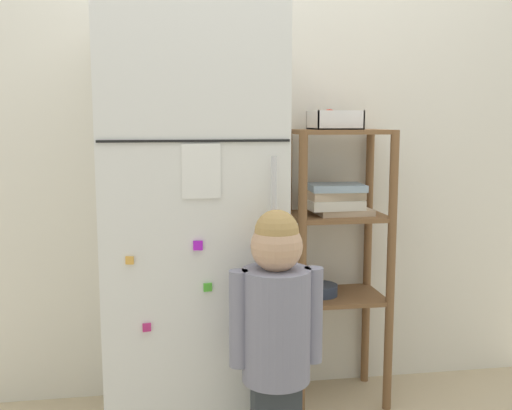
{
  "coord_description": "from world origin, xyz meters",
  "views": [
    {
      "loc": [
        -0.4,
        -2.24,
        1.22
      ],
      "look_at": [
        -0.04,
        0.02,
        0.89
      ],
      "focal_mm": 41.95,
      "sensor_mm": 36.0,
      "label": 1
    }
  ],
  "objects_px": {
    "pantry_shelf_unit": "(336,232)",
    "refrigerator": "(191,227)",
    "child_standing": "(276,324)",
    "fruit_bin": "(334,121)"
  },
  "relations": [
    {
      "from": "child_standing",
      "to": "pantry_shelf_unit",
      "type": "relative_size",
      "value": 0.8
    },
    {
      "from": "child_standing",
      "to": "fruit_bin",
      "type": "bearing_deg",
      "value": 59.91
    },
    {
      "from": "refrigerator",
      "to": "child_standing",
      "type": "xyz_separation_m",
      "value": [
        0.24,
        -0.45,
        -0.24
      ]
    },
    {
      "from": "child_standing",
      "to": "fruit_bin",
      "type": "height_order",
      "value": "fruit_bin"
    },
    {
      "from": "refrigerator",
      "to": "child_standing",
      "type": "height_order",
      "value": "refrigerator"
    },
    {
      "from": "refrigerator",
      "to": "pantry_shelf_unit",
      "type": "xyz_separation_m",
      "value": [
        0.62,
        0.16,
        -0.07
      ]
    },
    {
      "from": "child_standing",
      "to": "fruit_bin",
      "type": "relative_size",
      "value": 4.81
    },
    {
      "from": "pantry_shelf_unit",
      "to": "refrigerator",
      "type": "bearing_deg",
      "value": -165.34
    },
    {
      "from": "refrigerator",
      "to": "pantry_shelf_unit",
      "type": "bearing_deg",
      "value": 14.66
    },
    {
      "from": "refrigerator",
      "to": "pantry_shelf_unit",
      "type": "relative_size",
      "value": 1.38
    }
  ]
}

